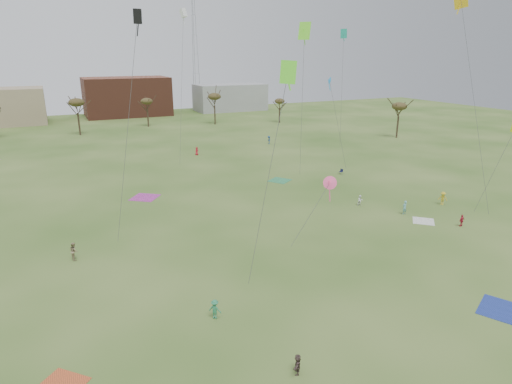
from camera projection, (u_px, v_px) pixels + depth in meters
name	position (u px, v px, depth m)	size (l,w,h in m)	color
ground	(318.00, 295.00, 35.90)	(260.00, 260.00, 0.00)	#30541A
flyer_near_center	(215.00, 309.00, 32.51)	(1.00, 0.57, 1.55)	#2B8355
spectator_fore_a	(462.00, 221.00, 50.00)	(0.84, 0.35, 1.43)	#BC2039
spectator_fore_b	(74.00, 251.00, 41.86)	(0.86, 0.67, 1.76)	#93815E
spectator_fore_c	(298.00, 364.00, 26.89)	(1.26, 0.40, 1.36)	#4F3D38
flyer_mid_b	(443.00, 198.00, 57.14)	(1.15, 0.66, 1.78)	gold
flyer_mid_c	(405.00, 207.00, 53.80)	(0.64, 0.42, 1.75)	#68ACAE
spectator_mid_e	(360.00, 200.00, 56.89)	(0.69, 0.53, 1.41)	white
flyer_far_b	(197.00, 151.00, 85.39)	(0.79, 0.51, 1.61)	red
flyer_far_c	(269.00, 140.00, 96.05)	(1.14, 0.66, 1.77)	navy
blanket_blue	(505.00, 311.00, 33.65)	(3.53, 3.53, 0.03)	#223895
blanket_cream	(423.00, 221.00, 51.74)	(2.40, 2.40, 0.03)	white
blanket_plum	(145.00, 197.00, 60.28)	(3.40, 3.40, 0.03)	#B3379D
blanket_olive	(280.00, 180.00, 68.39)	(2.99, 2.99, 0.03)	#338E57
camp_chair_right	(341.00, 173.00, 71.91)	(0.70, 0.67, 0.87)	#121533
kites_aloft	(229.00, 46.00, 53.41)	(64.76, 59.27, 25.21)	#268FD9
tree_line	(122.00, 108.00, 100.76)	(117.44, 49.32, 8.91)	#3A2B1E
building_brick	(127.00, 97.00, 139.50)	(26.00, 16.00, 12.00)	brown
building_grey	(230.00, 97.00, 152.47)	(24.00, 12.00, 9.00)	gray
radio_tower	(195.00, 54.00, 149.97)	(1.51, 1.72, 41.00)	#9EA3A8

